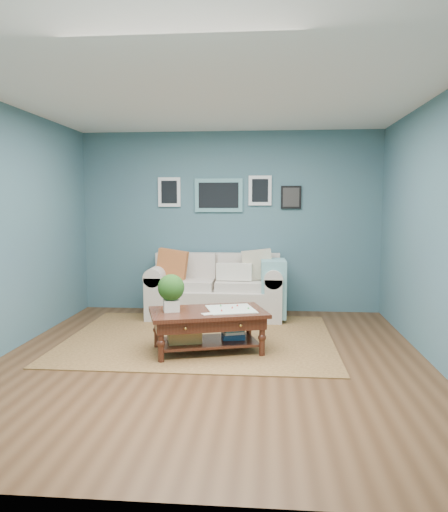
# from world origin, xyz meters

# --- Properties ---
(room_shell) EXTENTS (5.00, 5.02, 2.70)m
(room_shell) POSITION_xyz_m (-0.00, 0.06, 1.36)
(room_shell) COLOR brown
(room_shell) RESTS_ON ground
(area_rug) EXTENTS (3.16, 2.53, 0.01)m
(area_rug) POSITION_xyz_m (-0.23, 0.81, 0.01)
(area_rug) COLOR brown
(area_rug) RESTS_ON ground
(loveseat) EXTENTS (1.94, 0.88, 1.00)m
(loveseat) POSITION_xyz_m (-0.08, 2.03, 0.41)
(loveseat) COLOR beige
(loveseat) RESTS_ON ground
(coffee_table) EXTENTS (1.40, 1.05, 0.87)m
(coffee_table) POSITION_xyz_m (-0.13, 0.28, 0.39)
(coffee_table) COLOR #34120B
(coffee_table) RESTS_ON ground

